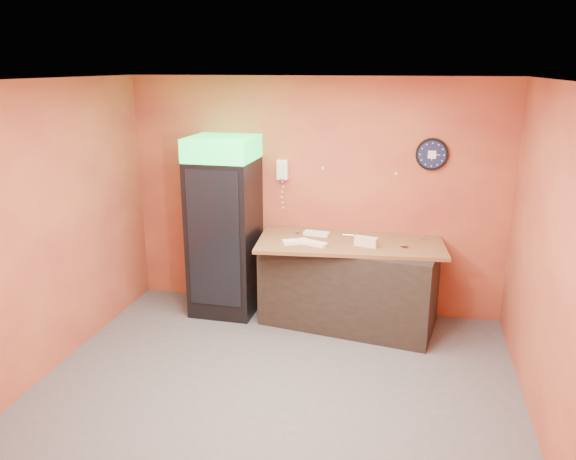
# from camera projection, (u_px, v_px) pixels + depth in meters

# --- Properties ---
(floor) EXTENTS (4.50, 4.50, 0.00)m
(floor) POSITION_uv_depth(u_px,v_px,m) (275.00, 390.00, 5.24)
(floor) COLOR #47474C
(floor) RESTS_ON ground
(back_wall) EXTENTS (4.50, 0.02, 2.80)m
(back_wall) POSITION_uv_depth(u_px,v_px,m) (314.00, 197.00, 6.72)
(back_wall) COLOR #BB6134
(back_wall) RESTS_ON floor
(left_wall) EXTENTS (0.02, 4.00, 2.80)m
(left_wall) POSITION_uv_depth(u_px,v_px,m) (44.00, 232.00, 5.31)
(left_wall) COLOR #BB6134
(left_wall) RESTS_ON floor
(right_wall) EXTENTS (0.02, 4.00, 2.80)m
(right_wall) POSITION_uv_depth(u_px,v_px,m) (554.00, 267.00, 4.38)
(right_wall) COLOR #BB6134
(right_wall) RESTS_ON floor
(ceiling) EXTENTS (4.50, 4.00, 0.02)m
(ceiling) POSITION_uv_depth(u_px,v_px,m) (273.00, 80.00, 4.45)
(ceiling) COLOR white
(ceiling) RESTS_ON back_wall
(beverage_cooler) EXTENTS (0.76, 0.77, 2.13)m
(beverage_cooler) POSITION_uv_depth(u_px,v_px,m) (224.00, 229.00, 6.65)
(beverage_cooler) COLOR black
(beverage_cooler) RESTS_ON floor
(prep_counter) EXTENTS (2.04, 1.15, 0.97)m
(prep_counter) POSITION_uv_depth(u_px,v_px,m) (349.00, 284.00, 6.47)
(prep_counter) COLOR black
(prep_counter) RESTS_ON floor
(wall_clock) EXTENTS (0.36, 0.06, 0.36)m
(wall_clock) POSITION_uv_depth(u_px,v_px,m) (432.00, 154.00, 6.25)
(wall_clock) COLOR black
(wall_clock) RESTS_ON back_wall
(wall_phone) EXTENTS (0.13, 0.11, 0.24)m
(wall_phone) POSITION_uv_depth(u_px,v_px,m) (282.00, 170.00, 6.65)
(wall_phone) COLOR white
(wall_phone) RESTS_ON back_wall
(butcher_paper) EXTENTS (2.16, 1.14, 0.04)m
(butcher_paper) POSITION_uv_depth(u_px,v_px,m) (350.00, 243.00, 6.33)
(butcher_paper) COLOR brown
(butcher_paper) RESTS_ON prep_counter
(sub_roll_stack) EXTENTS (0.26, 0.15, 0.11)m
(sub_roll_stack) POSITION_uv_depth(u_px,v_px,m) (366.00, 242.00, 6.13)
(sub_roll_stack) COLOR beige
(sub_roll_stack) RESTS_ON butcher_paper
(wrapped_sandwich_left) EXTENTS (0.30, 0.23, 0.04)m
(wrapped_sandwich_left) POSITION_uv_depth(u_px,v_px,m) (295.00, 242.00, 6.24)
(wrapped_sandwich_left) COLOR white
(wrapped_sandwich_left) RESTS_ON butcher_paper
(wrapped_sandwich_mid) EXTENTS (0.29, 0.20, 0.04)m
(wrapped_sandwich_mid) POSITION_uv_depth(u_px,v_px,m) (315.00, 244.00, 6.17)
(wrapped_sandwich_mid) COLOR white
(wrapped_sandwich_mid) RESTS_ON butcher_paper
(wrapped_sandwich_right) EXTENTS (0.31, 0.16, 0.04)m
(wrapped_sandwich_right) POSITION_uv_depth(u_px,v_px,m) (316.00, 234.00, 6.53)
(wrapped_sandwich_right) COLOR white
(wrapped_sandwich_right) RESTS_ON butcher_paper
(kitchen_tool) EXTENTS (0.06, 0.06, 0.06)m
(kitchen_tool) POSITION_uv_depth(u_px,v_px,m) (357.00, 234.00, 6.49)
(kitchen_tool) COLOR silver
(kitchen_tool) RESTS_ON butcher_paper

